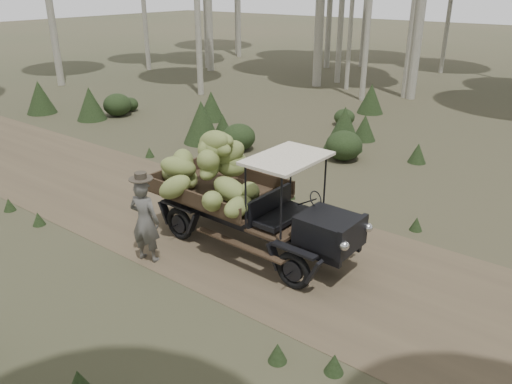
% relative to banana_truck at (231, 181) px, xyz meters
% --- Properties ---
extents(ground, '(120.00, 120.00, 0.00)m').
position_rel_banana_truck_xyz_m(ground, '(-0.52, 0.22, -1.29)').
color(ground, '#473D2B').
rests_on(ground, ground).
extents(dirt_track, '(70.00, 4.00, 0.01)m').
position_rel_banana_truck_xyz_m(dirt_track, '(-0.52, 0.22, -1.28)').
color(dirt_track, brown).
rests_on(dirt_track, ground).
extents(banana_truck, '(4.67, 2.15, 2.30)m').
position_rel_banana_truck_xyz_m(banana_truck, '(0.00, 0.00, 0.00)').
color(banana_truck, black).
rests_on(banana_truck, ground).
extents(farmer, '(0.67, 0.52, 1.75)m').
position_rel_banana_truck_xyz_m(farmer, '(-0.76, -1.55, -0.46)').
color(farmer, '#514F4A').
rests_on(farmer, ground).
extents(undergrowth, '(24.92, 23.62, 1.38)m').
position_rel_banana_truck_xyz_m(undergrowth, '(-0.06, 0.67, -0.74)').
color(undergrowth, '#233319').
rests_on(undergrowth, ground).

